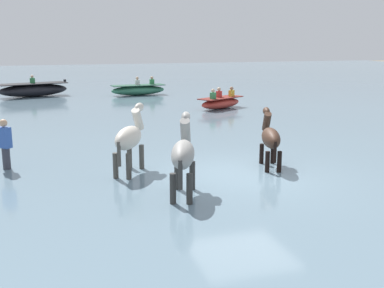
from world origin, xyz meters
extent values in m
plane|color=#756B56|center=(0.00, 0.00, 0.00)|extent=(120.00, 120.00, 0.00)
cube|color=slate|center=(0.00, 10.00, 0.16)|extent=(90.00, 90.00, 0.31)
ellipsoid|color=gray|center=(-1.92, -1.23, 1.24)|extent=(0.95, 1.49, 0.57)
cylinder|color=#31312F|center=(-1.90, -0.70, 0.48)|extent=(0.13, 0.13, 0.96)
cylinder|color=#31312F|center=(-1.58, -0.82, 0.48)|extent=(0.13, 0.13, 0.96)
cylinder|color=#31312F|center=(-2.25, -1.63, 0.48)|extent=(0.13, 0.13, 0.96)
cylinder|color=#31312F|center=(-1.94, -1.75, 0.48)|extent=(0.13, 0.13, 0.96)
cylinder|color=gray|center=(-1.66, -0.53, 1.60)|extent=(0.39, 0.57, 0.65)
ellipsoid|color=gray|center=(-1.61, -0.40, 1.90)|extent=(0.36, 0.53, 0.24)
cylinder|color=#31312F|center=(-2.16, -1.85, 0.98)|extent=(0.09, 0.09, 0.61)
ellipsoid|color=#382319|center=(0.91, 0.32, 1.11)|extent=(0.77, 1.34, 0.51)
cylinder|color=black|center=(0.89, 0.79, 0.43)|extent=(0.12, 0.12, 0.86)
cylinder|color=black|center=(1.18, 0.70, 0.43)|extent=(0.12, 0.12, 0.86)
cylinder|color=black|center=(0.64, -0.07, 0.43)|extent=(0.12, 0.12, 0.86)
cylinder|color=black|center=(0.94, -0.15, 0.43)|extent=(0.12, 0.12, 0.86)
cylinder|color=#382319|center=(1.10, 0.96, 1.43)|extent=(0.32, 0.50, 0.58)
ellipsoid|color=#382319|center=(1.13, 1.08, 1.70)|extent=(0.29, 0.47, 0.22)
cylinder|color=black|center=(0.75, -0.26, 0.88)|extent=(0.08, 0.08, 0.54)
ellipsoid|color=beige|center=(-2.71, 0.90, 1.23)|extent=(1.11, 1.45, 0.56)
cylinder|color=#45423C|center=(-2.61, 1.41, 0.47)|extent=(0.13, 0.13, 0.95)
cylinder|color=#45423C|center=(-2.32, 1.24, 0.47)|extent=(0.13, 0.13, 0.95)
cylinder|color=#45423C|center=(-3.10, 0.56, 0.47)|extent=(0.13, 0.13, 0.95)
cylinder|color=#45423C|center=(-2.81, 0.40, 0.47)|extent=(0.13, 0.13, 0.95)
cylinder|color=beige|center=(-2.34, 1.54, 1.58)|extent=(0.45, 0.55, 0.64)
ellipsoid|color=beige|center=(-2.27, 1.66, 1.87)|extent=(0.41, 0.51, 0.24)
cylinder|color=#45423C|center=(-3.04, 0.33, 0.97)|extent=(0.09, 0.09, 0.60)
ellipsoid|color=#BC382D|center=(3.57, 10.98, 0.57)|extent=(2.69, 2.04, 0.50)
cube|color=maroon|center=(3.57, 10.98, 0.84)|extent=(2.58, 1.96, 0.04)
cube|color=gold|center=(4.24, 11.26, 1.01)|extent=(0.31, 0.28, 0.30)
sphere|color=#A37556|center=(4.24, 11.26, 1.25)|extent=(0.18, 0.18, 0.18)
cube|color=red|center=(3.51, 11.09, 1.01)|extent=(0.31, 0.28, 0.30)
sphere|color=beige|center=(3.51, 11.09, 1.25)|extent=(0.18, 0.18, 0.18)
cube|color=#388E51|center=(3.00, 10.52, 1.01)|extent=(0.31, 0.28, 0.30)
sphere|color=beige|center=(3.00, 10.52, 1.25)|extent=(0.18, 0.18, 0.18)
ellipsoid|color=#337556|center=(0.82, 17.81, 0.60)|extent=(3.35, 1.28, 0.57)
cube|color=#1E4634|center=(0.82, 17.81, 0.91)|extent=(3.22, 1.23, 0.04)
cube|color=#388E51|center=(1.73, 18.01, 1.08)|extent=(0.27, 0.20, 0.30)
sphere|color=tan|center=(1.73, 18.01, 1.32)|extent=(0.18, 0.18, 0.18)
cube|color=white|center=(0.81, 17.95, 1.08)|extent=(0.27, 0.20, 0.30)
sphere|color=tan|center=(0.81, 17.95, 1.32)|extent=(0.18, 0.18, 0.18)
ellipsoid|color=black|center=(-5.22, 18.93, 0.68)|extent=(4.19, 2.33, 0.74)
cube|color=black|center=(-5.22, 18.93, 1.07)|extent=(4.02, 2.24, 0.04)
cube|color=black|center=(-3.37, 19.43, 1.14)|extent=(0.16, 0.19, 0.18)
cube|color=#388E51|center=(-5.24, 19.01, 1.24)|extent=(0.30, 0.24, 0.30)
sphere|color=beige|center=(-5.24, 19.01, 1.48)|extent=(0.18, 0.18, 0.18)
cylinder|color=#383842|center=(-5.68, 2.25, 0.44)|extent=(0.20, 0.20, 0.88)
cube|color=#3356A8|center=(-5.68, 2.25, 1.15)|extent=(0.37, 0.37, 0.54)
sphere|color=tan|center=(-5.68, 2.25, 1.53)|extent=(0.20, 0.20, 0.20)
camera|label=1|loc=(-4.65, -10.59, 3.62)|focal=44.45mm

